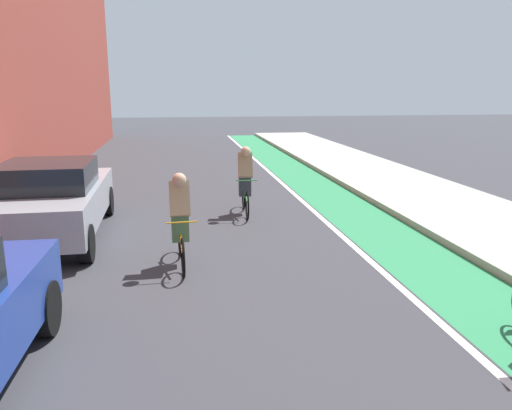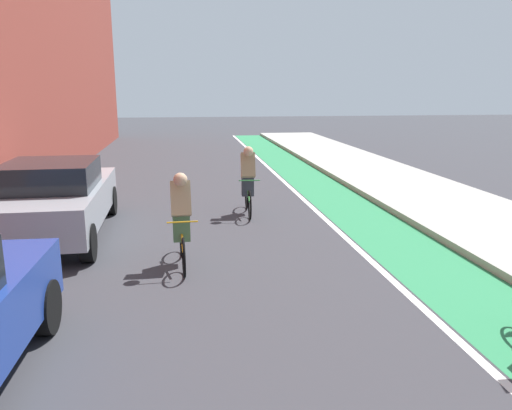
% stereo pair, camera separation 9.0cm
% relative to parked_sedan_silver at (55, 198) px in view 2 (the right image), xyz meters
% --- Properties ---
extents(ground_plane, '(86.11, 86.11, 0.00)m').
position_rel_parked_sedan_silver_xyz_m(ground_plane, '(3.16, -0.08, -0.79)').
color(ground_plane, '#38383D').
extents(bike_lane_paint, '(1.60, 39.14, 0.00)m').
position_rel_parked_sedan_silver_xyz_m(bike_lane_paint, '(6.56, 1.92, -0.78)').
color(bike_lane_paint, '#2D8451').
rests_on(bike_lane_paint, ground).
extents(lane_divider_stripe, '(0.12, 39.14, 0.00)m').
position_rel_parked_sedan_silver_xyz_m(lane_divider_stripe, '(5.66, 1.92, -0.78)').
color(lane_divider_stripe, white).
rests_on(lane_divider_stripe, ground).
extents(sidewalk_right, '(3.31, 39.14, 0.14)m').
position_rel_parked_sedan_silver_xyz_m(sidewalk_right, '(9.02, 1.92, -0.72)').
color(sidewalk_right, '#A8A59E').
rests_on(sidewalk_right, ground).
extents(parked_sedan_silver, '(1.98, 4.49, 1.53)m').
position_rel_parked_sedan_silver_xyz_m(parked_sedan_silver, '(0.00, 0.00, 0.00)').
color(parked_sedan_silver, '#9EA0A8').
rests_on(parked_sedan_silver, ground).
extents(cyclist_trailing, '(0.48, 1.69, 1.60)m').
position_rel_parked_sedan_silver_xyz_m(cyclist_trailing, '(2.46, -2.03, 0.02)').
color(cyclist_trailing, black).
rests_on(cyclist_trailing, ground).
extents(cyclist_far, '(0.48, 1.73, 1.62)m').
position_rel_parked_sedan_silver_xyz_m(cyclist_far, '(3.99, 1.29, 0.02)').
color(cyclist_far, black).
rests_on(cyclist_far, ground).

